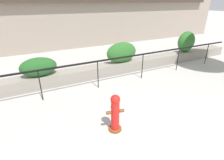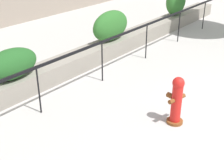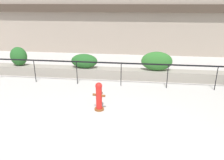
# 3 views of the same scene
# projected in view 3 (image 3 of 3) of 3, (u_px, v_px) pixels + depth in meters

# --- Properties ---
(ground_plane) EXTENTS (120.00, 120.00, 0.00)m
(ground_plane) POSITION_uv_depth(u_px,v_px,m) (105.00, 151.00, 5.90)
(ground_plane) COLOR #BCB7B2
(planter_wall_low) EXTENTS (18.00, 0.70, 0.50)m
(planter_wall_low) POSITION_uv_depth(u_px,v_px,m) (123.00, 74.00, 11.42)
(planter_wall_low) COLOR gray
(planter_wall_low) RESTS_ON ground
(fence_railing_segment) EXTENTS (15.00, 0.05, 1.15)m
(fence_railing_segment) POSITION_uv_depth(u_px,v_px,m) (121.00, 65.00, 10.13)
(fence_railing_segment) COLOR black
(fence_railing_segment) RESTS_ON ground
(hedge_bush_0) EXTENTS (0.92, 0.70, 1.02)m
(hedge_bush_0) POSITION_uv_depth(u_px,v_px,m) (19.00, 56.00, 11.84)
(hedge_bush_0) COLOR #235B23
(hedge_bush_0) RESTS_ON planter_wall_low
(hedge_bush_1) EXTENTS (1.39, 0.70, 0.74)m
(hedge_bush_1) POSITION_uv_depth(u_px,v_px,m) (84.00, 61.00, 11.45)
(hedge_bush_1) COLOR #235B23
(hedge_bush_1) RESTS_ON planter_wall_low
(hedge_bush_2) EXTENTS (1.55, 0.65, 0.97)m
(hedge_bush_2) POSITION_uv_depth(u_px,v_px,m) (157.00, 61.00, 10.97)
(hedge_bush_2) COLOR #2D6B28
(hedge_bush_2) RESTS_ON planter_wall_low
(fire_hydrant) EXTENTS (0.48, 0.46, 1.08)m
(fire_hydrant) POSITION_uv_depth(u_px,v_px,m) (99.00, 96.00, 7.97)
(fire_hydrant) COLOR brown
(fire_hydrant) RESTS_ON ground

